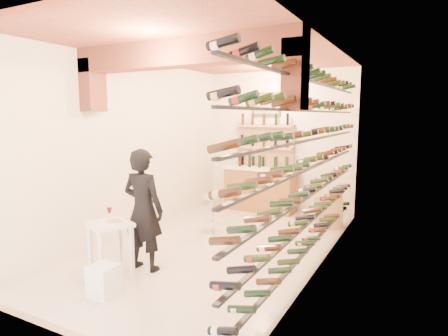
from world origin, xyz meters
name	(u,v)px	position (x,y,z in m)	size (l,w,h in m)	color
ground	(216,246)	(0.00, 0.00, 0.00)	(6.00, 6.00, 0.00)	beige
room_shell	(207,111)	(0.00, -0.26, 2.25)	(3.52, 6.02, 3.21)	silver
wine_rack	(308,160)	(1.53, 0.00, 1.55)	(0.32, 5.70, 2.56)	black
back_counter	(260,188)	(-0.30, 2.65, 0.53)	(1.70, 0.62, 1.29)	#9C6330
back_shelving	(264,159)	(-0.30, 2.89, 1.17)	(1.40, 0.31, 2.73)	tan
tasting_table	(110,232)	(-0.69, -1.70, 0.62)	(0.69, 0.69, 0.91)	white
white_stool	(104,280)	(-0.34, -2.18, 0.20)	(0.31, 0.31, 0.39)	white
person	(143,210)	(-0.44, -1.30, 0.87)	(0.64, 0.42, 1.74)	black
chrome_barstool	(212,211)	(-0.43, 0.64, 0.42)	(0.38, 0.38, 0.73)	silver
crate_lower	(327,219)	(1.40, 2.03, 0.16)	(0.53, 0.37, 0.32)	tan
crate_upper	(328,203)	(1.40, 2.03, 0.48)	(0.53, 0.37, 0.31)	tan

